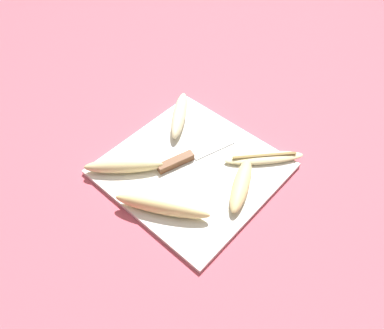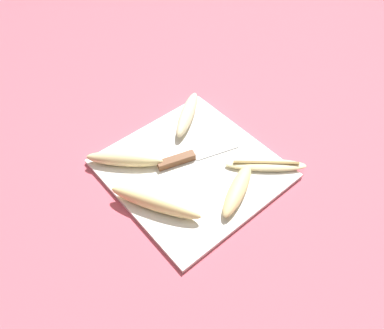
# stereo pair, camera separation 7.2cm
# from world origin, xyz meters

# --- Properties ---
(ground_plane) EXTENTS (4.00, 4.00, 0.00)m
(ground_plane) POSITION_xyz_m (0.00, 0.00, 0.00)
(ground_plane) COLOR #C65160
(cutting_board) EXTENTS (0.37, 0.36, 0.01)m
(cutting_board) POSITION_xyz_m (0.00, 0.00, 0.01)
(cutting_board) COLOR white
(cutting_board) RESTS_ON ground_plane
(knife) EXTENTS (0.08, 0.20, 0.02)m
(knife) POSITION_xyz_m (-0.03, -0.00, 0.02)
(knife) COLOR brown
(knife) RESTS_ON cutting_board
(banana_golden_short) EXTENTS (0.20, 0.13, 0.04)m
(banana_golden_short) POSITION_xyz_m (0.04, -0.13, 0.03)
(banana_golden_short) COLOR #EDD689
(banana_golden_short) RESTS_ON cutting_board
(banana_pale_long) EXTENTS (0.12, 0.16, 0.04)m
(banana_pale_long) POSITION_xyz_m (-0.13, 0.10, 0.03)
(banana_pale_long) COLOR beige
(banana_pale_long) RESTS_ON cutting_board
(banana_soft_right) EXTENTS (0.15, 0.17, 0.02)m
(banana_soft_right) POSITION_xyz_m (0.11, 0.13, 0.02)
(banana_soft_right) COLOR beige
(banana_soft_right) RESTS_ON cutting_board
(banana_mellow_near) EXTENTS (0.15, 0.15, 0.03)m
(banana_mellow_near) POSITION_xyz_m (-0.11, -0.11, 0.03)
(banana_mellow_near) COLOR beige
(banana_mellow_near) RESTS_ON cutting_board
(banana_spotted_left) EXTENTS (0.10, 0.16, 0.03)m
(banana_spotted_left) POSITION_xyz_m (0.12, 0.03, 0.03)
(banana_spotted_left) COLOR #DBC684
(banana_spotted_left) RESTS_ON cutting_board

